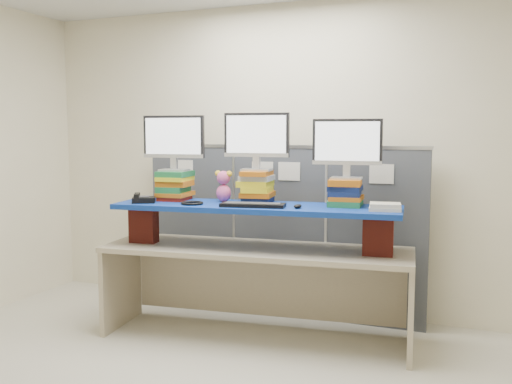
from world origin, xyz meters
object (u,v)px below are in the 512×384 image
at_px(desk, 256,266).
at_px(desk_phone, 143,199).
at_px(blue_board, 256,207).
at_px(monitor_center, 257,138).
at_px(keyboard, 253,205).
at_px(monitor_right, 347,145).
at_px(monitor_left, 174,140).

relative_size(desk, desk_phone, 10.66).
xyz_separation_m(blue_board, desk_phone, (-0.90, -0.22, 0.05)).
relative_size(monitor_center, keyboard, 1.03).
bearing_deg(desk, monitor_center, 103.50).
relative_size(monitor_right, keyboard, 1.03).
bearing_deg(blue_board, monitor_right, 9.78).
bearing_deg(monitor_center, blue_board, -76.50).
height_order(desk, monitor_center, monitor_center).
height_order(desk, blue_board, blue_board).
bearing_deg(monitor_right, blue_board, -170.22).
xyz_separation_m(desk, monitor_left, (-0.75, 0.03, 0.99)).
xyz_separation_m(desk, monitor_center, (-0.04, 0.11, 1.01)).
xyz_separation_m(blue_board, monitor_left, (-0.75, 0.03, 0.52)).
distance_m(desk, keyboard, 0.52).
height_order(monitor_right, desk_phone, monitor_right).
bearing_deg(keyboard, desk_phone, 174.90).
distance_m(blue_board, monitor_right, 0.85).
height_order(monitor_left, desk_phone, monitor_left).
relative_size(blue_board, monitor_center, 4.23).
bearing_deg(desk, desk_phone, -172.95).
bearing_deg(blue_board, keyboard, -85.29).
xyz_separation_m(blue_board, monitor_center, (-0.04, 0.11, 0.54)).
height_order(desk, keyboard, keyboard).
bearing_deg(monitor_left, monitor_right, 0.00).
bearing_deg(monitor_left, desk_phone, -127.04).
bearing_deg(monitor_center, monitor_right, 0.00).
height_order(blue_board, monitor_left, monitor_left).
distance_m(blue_board, monitor_left, 0.91).
bearing_deg(monitor_center, keyboard, -81.05).
bearing_deg(blue_board, desk_phone, -172.95).
distance_m(monitor_center, monitor_right, 0.72).
bearing_deg(keyboard, monitor_left, 157.61).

